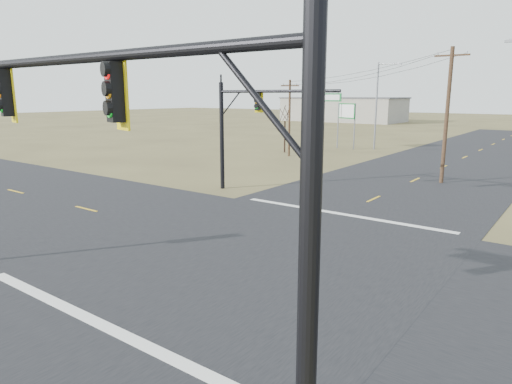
# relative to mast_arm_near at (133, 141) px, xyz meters

# --- Properties ---
(ground) EXTENTS (320.00, 320.00, 0.00)m
(ground) POSITION_rel_mast_arm_near_xyz_m (-3.91, 9.11, -5.48)
(ground) COLOR olive
(ground) RESTS_ON ground
(road_ew) EXTENTS (160.00, 14.00, 0.02)m
(road_ew) POSITION_rel_mast_arm_near_xyz_m (-3.91, 9.11, -5.47)
(road_ew) COLOR black
(road_ew) RESTS_ON ground
(road_ns) EXTENTS (14.00, 160.00, 0.02)m
(road_ns) POSITION_rel_mast_arm_near_xyz_m (-3.91, 9.11, -5.46)
(road_ns) COLOR black
(road_ns) RESTS_ON ground
(stop_bar_near) EXTENTS (12.00, 0.40, 0.01)m
(stop_bar_near) POSITION_rel_mast_arm_near_xyz_m (-3.91, 1.61, -5.45)
(stop_bar_near) COLOR silver
(stop_bar_near) RESTS_ON road_ns
(stop_bar_far) EXTENTS (12.00, 0.40, 0.01)m
(stop_bar_far) POSITION_rel_mast_arm_near_xyz_m (-3.91, 16.61, -5.45)
(stop_bar_far) COLOR silver
(stop_bar_far) RESTS_ON road_ns
(mast_arm_near) EXTENTS (10.93, 0.54, 7.55)m
(mast_arm_near) POSITION_rel_mast_arm_near_xyz_m (0.00, 0.00, 0.00)
(mast_arm_near) COLOR black
(mast_arm_near) RESTS_ON ground
(mast_arm_far) EXTENTS (8.84, 0.57, 7.11)m
(mast_arm_far) POSITION_rel_mast_arm_near_xyz_m (-10.63, 18.17, -0.34)
(mast_arm_far) COLOR black
(mast_arm_far) RESTS_ON ground
(utility_pole_near) EXTENTS (2.34, 0.28, 9.57)m
(utility_pole_near) POSITION_rel_mast_arm_near_xyz_m (-2.03, 29.13, -0.51)
(utility_pole_near) COLOR #4A351F
(utility_pole_near) RESTS_ON ground
(utility_pole_far) EXTENTS (1.84, 0.77, 7.83)m
(utility_pole_far) POSITION_rel_mast_arm_near_xyz_m (-19.10, 35.30, -1.35)
(utility_pole_far) COLOR #4A351F
(utility_pole_far) RESTS_ON ground
(highway_sign) EXTENTS (2.63, 1.25, 5.35)m
(highway_sign) POSITION_rel_mast_arm_near_xyz_m (-17.27, 44.98, -1.64)
(highway_sign) COLOR gray
(highway_sign) RESTS_ON ground
(streetlight_c) EXTENTS (2.76, 0.26, 9.95)m
(streetlight_c) POSITION_rel_mast_arm_near_xyz_m (-14.02, 46.42, 0.11)
(streetlight_c) COLOR gray
(streetlight_c) RESTS_ON ground
(bare_tree_a) EXTENTS (2.34, 2.34, 5.49)m
(bare_tree_a) POSITION_rel_mast_arm_near_xyz_m (-21.14, 37.61, -1.13)
(bare_tree_a) COLOR black
(bare_tree_a) RESTS_ON ground
(bare_tree_b) EXTENTS (3.50, 3.50, 7.46)m
(bare_tree_b) POSITION_rel_mast_arm_near_xyz_m (-24.36, 50.59, 0.49)
(bare_tree_b) COLOR black
(bare_tree_b) RESTS_ON ground
(warehouse_left) EXTENTS (28.00, 14.00, 5.50)m
(warehouse_left) POSITION_rel_mast_arm_near_xyz_m (-43.91, 99.11, -2.73)
(warehouse_left) COLOR #9C988A
(warehouse_left) RESTS_ON ground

